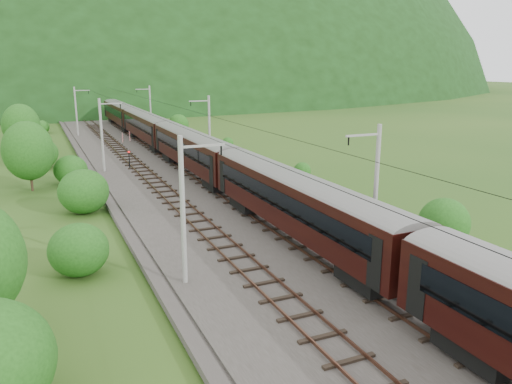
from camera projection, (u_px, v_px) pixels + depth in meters
name	position (u px, v px, depth m)	size (l,w,h in m)	color
ground	(286.00, 269.00, 29.66)	(600.00, 600.00, 0.00)	#244816
railbed	(227.00, 220.00, 38.48)	(14.00, 220.00, 0.30)	#38332D
track_left	(197.00, 221.00, 37.48)	(2.40, 220.00, 0.27)	brown
track_right	(255.00, 214.00, 39.37)	(2.40, 220.00, 0.27)	brown
catenary_left	(102.00, 134.00, 54.46)	(2.54, 192.28, 8.00)	gray
catenary_right	(209.00, 128.00, 59.29)	(2.54, 192.28, 8.00)	gray
overhead_wires	(225.00, 130.00, 36.76)	(4.83, 198.00, 0.03)	black
mountain_main	(57.00, 88.00, 259.77)	(504.00, 360.00, 244.00)	black
train	(194.00, 145.00, 52.59)	(3.07, 168.65, 5.33)	black
hazard_post_near	(123.00, 138.00, 75.85)	(0.16, 0.16, 1.49)	red
hazard_post_far	(130.00, 136.00, 77.42)	(0.16, 0.16, 1.49)	red
signal	(129.00, 158.00, 57.11)	(0.21, 0.21, 1.93)	black
vegetation_left	(32.00, 190.00, 36.98)	(10.48, 145.50, 6.88)	#1D4C14
vegetation_right	(305.00, 173.00, 49.53)	(6.84, 103.44, 3.15)	#1D4C14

